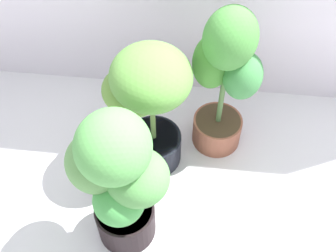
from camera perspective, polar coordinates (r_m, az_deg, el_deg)
ground_plane at (r=1.89m, az=5.42°, el=-13.31°), size 8.00×8.00×0.00m
potted_plant_back_center at (r=1.81m, az=7.99°, el=7.02°), size 0.36×0.32×0.80m
potted_plant_front_left at (r=1.50m, az=-7.02°, el=-7.41°), size 0.44×0.36×0.75m
potted_plant_back_left at (r=1.74m, az=-2.88°, el=3.83°), size 0.50×0.46×0.68m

